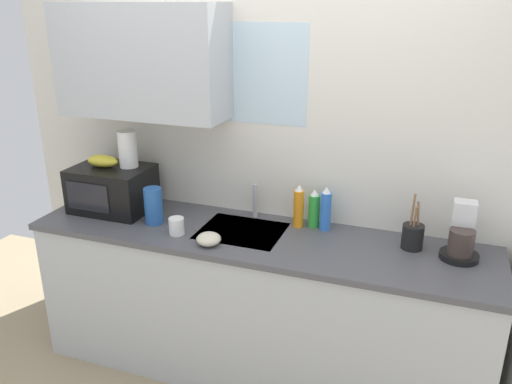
% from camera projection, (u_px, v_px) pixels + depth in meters
% --- Properties ---
extents(kitchen_wall_assembly, '(3.33, 0.42, 2.50)m').
position_uv_depth(kitchen_wall_assembly, '(252.00, 139.00, 2.98)').
color(kitchen_wall_assembly, silver).
rests_on(kitchen_wall_assembly, ground).
extents(counter_unit, '(2.56, 0.63, 0.90)m').
position_uv_depth(counter_unit, '(256.00, 304.00, 2.98)').
color(counter_unit, '#B2B7BC').
rests_on(counter_unit, ground).
extents(sink_faucet, '(0.03, 0.03, 0.20)m').
position_uv_depth(sink_faucet, '(255.00, 200.00, 3.03)').
color(sink_faucet, '#B2B5BA').
rests_on(sink_faucet, counter_unit).
extents(microwave, '(0.46, 0.35, 0.27)m').
position_uv_depth(microwave, '(112.00, 189.00, 3.12)').
color(microwave, black).
rests_on(microwave, counter_unit).
extents(banana_bunch, '(0.20, 0.11, 0.07)m').
position_uv_depth(banana_bunch, '(103.00, 161.00, 3.08)').
color(banana_bunch, gold).
rests_on(banana_bunch, microwave).
extents(paper_towel_roll, '(0.11, 0.11, 0.22)m').
position_uv_depth(paper_towel_roll, '(128.00, 149.00, 3.05)').
color(paper_towel_roll, white).
rests_on(paper_towel_roll, microwave).
extents(coffee_maker, '(0.19, 0.21, 0.28)m').
position_uv_depth(coffee_maker, '(461.00, 237.00, 2.55)').
color(coffee_maker, black).
rests_on(coffee_maker, counter_unit).
extents(dish_soap_bottle_orange, '(0.06, 0.06, 0.25)m').
position_uv_depth(dish_soap_bottle_orange, '(299.00, 207.00, 2.88)').
color(dish_soap_bottle_orange, orange).
rests_on(dish_soap_bottle_orange, counter_unit).
extents(dish_soap_bottle_green, '(0.06, 0.06, 0.22)m').
position_uv_depth(dish_soap_bottle_green, '(314.00, 209.00, 2.89)').
color(dish_soap_bottle_green, green).
rests_on(dish_soap_bottle_green, counter_unit).
extents(dish_soap_bottle_blue, '(0.06, 0.06, 0.25)m').
position_uv_depth(dish_soap_bottle_blue, '(326.00, 210.00, 2.85)').
color(dish_soap_bottle_blue, blue).
rests_on(dish_soap_bottle_blue, counter_unit).
extents(cereal_canister, '(0.10, 0.10, 0.21)m').
position_uv_depth(cereal_canister, '(153.00, 206.00, 2.93)').
color(cereal_canister, '#2659A5').
rests_on(cereal_canister, counter_unit).
extents(mug_white, '(0.08, 0.08, 0.09)m').
position_uv_depth(mug_white, '(177.00, 226.00, 2.81)').
color(mug_white, white).
rests_on(mug_white, counter_unit).
extents(utensil_crock, '(0.11, 0.11, 0.30)m').
position_uv_depth(utensil_crock, '(413.00, 236.00, 2.64)').
color(utensil_crock, black).
rests_on(utensil_crock, counter_unit).
extents(small_bowl, '(0.13, 0.13, 0.06)m').
position_uv_depth(small_bowl, '(209.00, 239.00, 2.70)').
color(small_bowl, beige).
rests_on(small_bowl, counter_unit).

